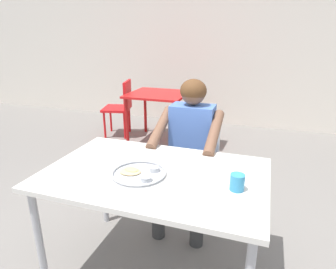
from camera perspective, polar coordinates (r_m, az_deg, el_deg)
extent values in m
cube|color=silver|center=(4.99, 13.61, 21.15)|extent=(12.00, 0.12, 3.40)
cube|color=silver|center=(1.72, -2.65, -7.80)|extent=(1.29, 0.84, 0.03)
cylinder|color=#B2B2B7|center=(1.94, -24.05, -18.72)|extent=(0.04, 0.04, 0.69)
cylinder|color=#B2B2B7|center=(2.41, -12.58, -9.53)|extent=(0.04, 0.04, 0.69)
cylinder|color=#B2B2B7|center=(2.12, 16.77, -14.31)|extent=(0.04, 0.04, 0.69)
cylinder|color=#B7BABF|center=(1.69, -5.74, -7.82)|extent=(0.32, 0.32, 0.01)
torus|color=#B7BABF|center=(1.68, -5.75, -7.49)|extent=(0.32, 0.32, 0.01)
cylinder|color=#B2B5BA|center=(1.60, -4.35, -8.69)|extent=(0.06, 0.06, 0.03)
cylinder|color=#9E4714|center=(1.60, -4.35, -8.53)|extent=(0.05, 0.05, 0.01)
cylinder|color=#B2B5BA|center=(1.71, -2.68, -6.82)|extent=(0.06, 0.06, 0.03)
cylinder|color=#C65119|center=(1.70, -2.68, -6.67)|extent=(0.05, 0.05, 0.01)
ellipsoid|color=#DBB77A|center=(1.70, -7.46, -7.25)|extent=(0.14, 0.12, 0.01)
ellipsoid|color=tan|center=(1.71, -7.25, -6.82)|extent=(0.10, 0.08, 0.01)
cylinder|color=#338CBF|center=(1.55, 13.50, -9.16)|extent=(0.08, 0.08, 0.09)
cylinder|color=#593319|center=(1.54, 13.58, -8.29)|extent=(0.06, 0.06, 0.02)
cube|color=silver|center=(2.50, 4.87, -6.26)|extent=(0.41, 0.40, 0.04)
cube|color=silver|center=(2.58, 5.99, 0.04)|extent=(0.39, 0.04, 0.42)
cylinder|color=silver|center=(2.44, 7.68, -12.93)|extent=(0.03, 0.03, 0.40)
cylinder|color=silver|center=(2.50, 0.06, -11.76)|extent=(0.03, 0.03, 0.40)
cylinder|color=silver|center=(2.71, 9.01, -9.45)|extent=(0.03, 0.03, 0.40)
cylinder|color=silver|center=(2.77, 2.17, -8.51)|extent=(0.03, 0.03, 0.40)
cylinder|color=#373737|center=(2.19, 5.75, -16.35)|extent=(0.10, 0.10, 0.43)
cylinder|color=#373737|center=(2.23, 7.14, -8.04)|extent=(0.12, 0.40, 0.12)
cylinder|color=#373737|center=(2.26, -1.94, -15.02)|extent=(0.10, 0.10, 0.43)
cylinder|color=#373737|center=(2.29, -0.27, -7.02)|extent=(0.12, 0.40, 0.12)
cube|color=#4C72C6|center=(2.34, 4.77, -0.06)|extent=(0.34, 0.20, 0.49)
cylinder|color=brown|center=(2.10, 9.10, 0.33)|extent=(0.08, 0.45, 0.25)
cylinder|color=brown|center=(2.20, -1.48, 1.43)|extent=(0.08, 0.45, 0.25)
sphere|color=brown|center=(2.25, 5.02, 8.24)|extent=(0.19, 0.19, 0.19)
ellipsoid|color=brown|center=(2.25, 5.03, 8.60)|extent=(0.21, 0.20, 0.18)
cube|color=red|center=(4.09, -2.00, 7.96)|extent=(0.80, 0.76, 0.03)
cylinder|color=#A31414|center=(4.03, -8.09, 2.41)|extent=(0.04, 0.04, 0.67)
cylinder|color=#A31414|center=(3.78, 1.16, 1.48)|extent=(0.04, 0.04, 0.67)
cylinder|color=#A31414|center=(4.59, -4.50, 4.63)|extent=(0.04, 0.04, 0.67)
cylinder|color=#A31414|center=(4.37, 3.73, 3.91)|extent=(0.04, 0.04, 0.67)
cube|color=red|center=(4.46, -10.11, 5.08)|extent=(0.47, 0.49, 0.04)
cube|color=red|center=(4.37, -8.02, 7.84)|extent=(0.13, 0.39, 0.40)
cylinder|color=red|center=(4.41, -12.40, 1.79)|extent=(0.03, 0.03, 0.40)
cylinder|color=red|center=(4.71, -11.23, 3.01)|extent=(0.03, 0.03, 0.40)
cylinder|color=red|center=(4.33, -8.55, 1.70)|extent=(0.03, 0.03, 0.40)
cylinder|color=red|center=(4.64, -7.62, 2.95)|extent=(0.03, 0.03, 0.40)
cube|color=red|center=(3.96, 7.03, 3.66)|extent=(0.42, 0.44, 0.04)
cube|color=red|center=(3.95, 4.56, 7.11)|extent=(0.06, 0.40, 0.42)
cylinder|color=red|center=(4.15, 9.65, 0.97)|extent=(0.03, 0.03, 0.42)
cylinder|color=red|center=(3.83, 8.55, -0.49)|extent=(0.03, 0.03, 0.42)
cylinder|color=red|center=(4.22, 5.41, 1.48)|extent=(0.03, 0.03, 0.42)
cylinder|color=red|center=(3.91, 3.99, 0.08)|extent=(0.03, 0.03, 0.42)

